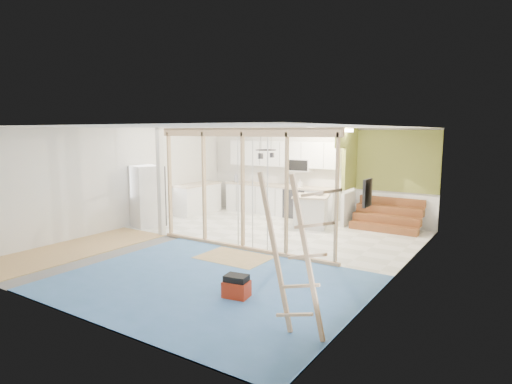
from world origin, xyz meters
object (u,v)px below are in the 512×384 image
Objects in this scene: toolbox at (236,287)px; island at (311,212)px; fridge at (146,196)px; ladder at (295,256)px.

island is at bearing 93.74° from toolbox.
island is at bearing 47.15° from fridge.
fridge is 7.00m from ladder.
toolbox is at bearing -13.07° from fridge.
ladder is (2.45, -5.55, 0.60)m from island.
ladder is at bearing -82.86° from island.
fridge is 0.81× the size of ladder.
toolbox is 1.68m from ladder.
ladder is at bearing -33.83° from toolbox.
fridge is at bearing 144.38° from ladder.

